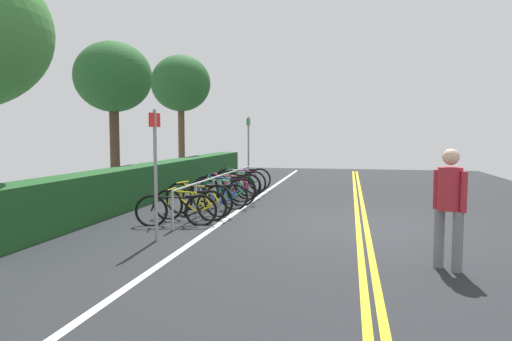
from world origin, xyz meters
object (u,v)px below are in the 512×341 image
Objects in this scene: bike_rack at (221,182)px; bicycle_7 at (231,185)px; bicycle_1 at (190,205)px; bicycle_2 at (198,199)px; tree_far_right at (181,84)px; sign_post_near at (155,162)px; bicycle_8 at (240,182)px; sign_post_far at (248,145)px; bicycle_0 at (176,210)px; bicycle_5 at (224,189)px; tree_mid at (113,78)px; bicycle_9 at (243,180)px; pedestrian at (450,201)px; bicycle_4 at (223,192)px; bicycle_3 at (215,197)px; bicycle_6 at (230,186)px.

bike_rack is 3.97× the size of bicycle_7.
bicycle_1 is (-2.33, 0.04, -0.26)m from bike_rack.
tree_far_right is (8.46, 3.57, 3.57)m from bicycle_2.
bicycle_7 is at bearing 1.69° from sign_post_near.
sign_post_far is (1.68, 0.10, 1.11)m from bicycle_8.
bicycle_1 is at bearing 178.99° from bike_rack.
bicycle_5 is at bearing -1.43° from bicycle_0.
sign_post_near is (-4.68, -0.06, 1.01)m from bicycle_5.
sign_post_far is (8.26, 0.16, 0.09)m from sign_post_near.
bicycle_2 is 5.72m from tree_mid.
sign_post_near is (-7.24, -0.12, 1.00)m from bicycle_9.
bicycle_5 is 7.26m from pedestrian.
bicycle_1 is 0.64m from bicycle_2.
pedestrian is (-4.85, -4.55, 0.60)m from bicycle_4.
tree_far_right reaches higher than pedestrian.
bicycle_0 is 0.98× the size of pedestrian.
bicycle_2 is (-1.69, 0.06, -0.22)m from bike_rack.
tree_far_right is (4.49, 3.61, 3.58)m from bicycle_8.
bike_rack reaches higher than bicycle_1.
bicycle_8 is 0.33× the size of tree_far_right.
bicycle_1 is 1.06× the size of bicycle_3.
pedestrian is 14.82m from tree_far_right.
pedestrian is (-2.81, -4.73, 0.63)m from bicycle_1.
tree_far_right is at bearing 21.51° from bicycle_1.
bike_rack is 1.48× the size of tree_mid.
sign_post_far is at bearing 2.23° from bicycle_6.
sign_post_near reaches higher than bike_rack.
sign_post_far reaches higher than bicycle_7.
bicycle_0 is at bearing 174.98° from bicycle_4.
sign_post_near is at bearing -179.50° from bicycle_8.
bicycle_7 is (1.19, 0.12, -0.03)m from bicycle_5.
tree_far_right is at bearing 29.46° from bicycle_5.
bicycle_8 is at bearing -174.38° from bicycle_9.
bike_rack is at bearing -175.32° from bicycle_7.
bicycle_5 is 0.56m from bicycle_6.
tree_mid is at bearing 40.36° from bicycle_0.
bicycle_5 is 2.57m from bicycle_9.
bicycle_1 is 2.70m from bicycle_5.
bicycle_1 is at bearing -134.45° from tree_mid.
bicycle_4 is at bearing -176.53° from bicycle_8.
pedestrian reaches higher than bicycle_7.
bicycle_4 is 4.39m from sign_post_far.
bicycle_7 is 5.96m from sign_post_near.
bike_rack is at bearing 0.60° from sign_post_near.
pedestrian is at bearing -139.50° from bicycle_5.
bicycle_1 is 0.97× the size of bicycle_6.
pedestrian is at bearing -125.92° from bicycle_2.
bicycle_0 is 0.96× the size of bicycle_1.
bicycle_2 is 1.03× the size of bicycle_5.
bicycle_3 is 3.85m from bicycle_9.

